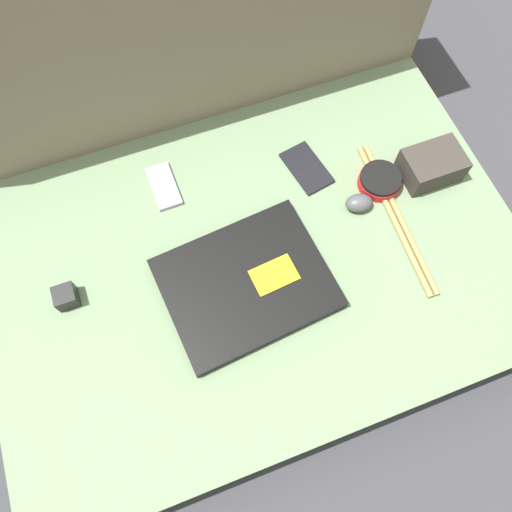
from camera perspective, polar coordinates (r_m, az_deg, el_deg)
ground_plane at (r=1.18m, az=0.00°, el=-3.04°), size 8.00×8.00×0.00m
couch_seat at (r=1.11m, az=0.00°, el=-1.81°), size 1.12×0.77×0.14m
couch_backrest at (r=1.20m, az=-8.79°, el=22.71°), size 1.12×0.20×0.56m
laptop at (r=1.01m, az=-1.14°, el=-3.14°), size 0.35×0.29×0.03m
computer_mouse at (r=1.11m, az=11.68°, el=5.96°), size 0.07×0.05×0.04m
speaker_puck at (r=1.15m, az=13.96°, el=8.34°), size 0.09×0.09×0.03m
phone_silver at (r=1.14m, az=-10.49°, el=7.86°), size 0.05×0.11×0.01m
phone_black at (r=1.15m, az=5.80°, el=9.98°), size 0.09×0.13×0.01m
camera_pouch at (r=1.18m, az=19.45°, el=9.76°), size 0.13×0.09×0.06m
charger_brick at (r=1.06m, az=-20.90°, el=-4.37°), size 0.04×0.04×0.04m
drumstick_pair at (r=1.12m, az=15.72°, el=4.35°), size 0.04×0.38×0.01m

